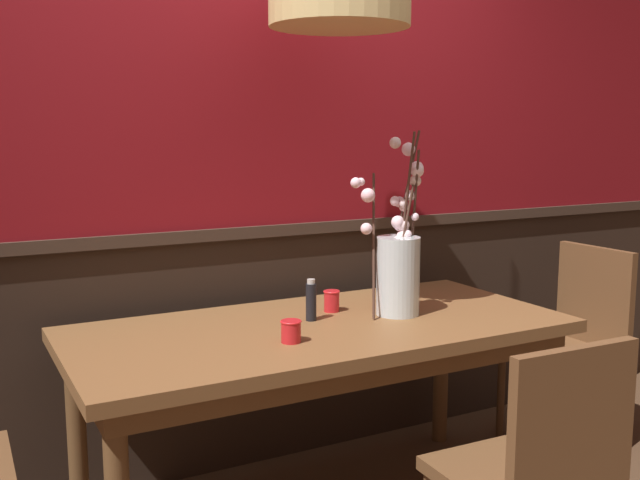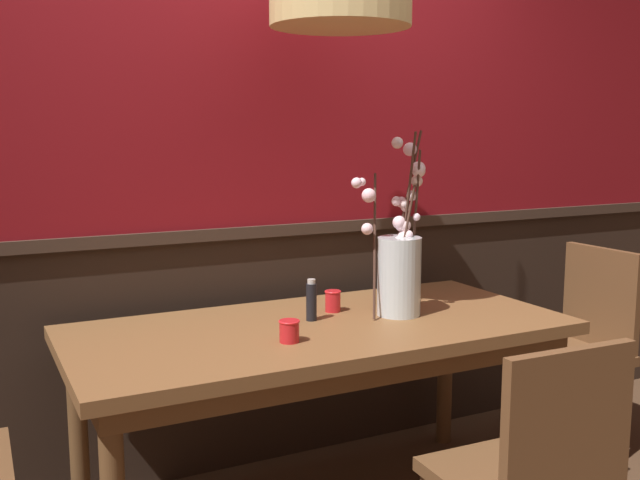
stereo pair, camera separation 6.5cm
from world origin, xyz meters
name	(u,v)px [view 1 (the left image)]	position (x,y,z in m)	size (l,w,h in m)	color
back_wall	(255,138)	(0.00, 0.59, 1.45)	(4.98, 0.14, 2.91)	#2D2119
dining_table	(320,346)	(0.00, 0.00, 0.68)	(1.85, 0.86, 0.76)	brown
chair_near_side_right	(538,467)	(0.26, -0.86, 0.50)	(0.47, 0.45, 0.90)	brown
chair_far_side_left	(179,339)	(-0.30, 0.82, 0.53)	(0.43, 0.43, 0.96)	brown
chair_head_east_end	(575,337)	(1.35, 0.01, 0.53)	(0.43, 0.44, 0.94)	brown
chair_far_side_right	(280,320)	(0.24, 0.87, 0.54)	(0.48, 0.44, 0.98)	brown
vase_with_blossoms	(398,266)	(0.34, -0.01, 0.95)	(0.31, 0.26, 0.72)	silver
candle_holder_nearer_center	(332,301)	(0.13, 0.14, 0.81)	(0.07, 0.07, 0.09)	red
candle_holder_nearer_edge	(291,331)	(-0.20, -0.16, 0.80)	(0.07, 0.07, 0.08)	red
condiment_bottle	(311,301)	(-0.01, 0.06, 0.84)	(0.04, 0.04, 0.16)	black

